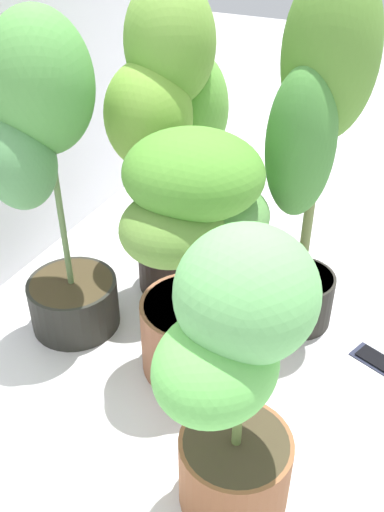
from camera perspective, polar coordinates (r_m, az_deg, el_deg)
ground_plane at (r=1.58m, az=4.58°, el=-12.11°), size 8.00×8.00×0.00m
potted_plant_front_right at (r=1.45m, az=12.09°, el=11.65°), size 0.35×0.30×0.99m
potted_plant_back_right at (r=1.61m, az=-2.16°, el=12.92°), size 0.45×0.35×0.93m
potted_plant_front_left at (r=1.06m, az=4.24°, el=-11.88°), size 0.35×0.29×0.68m
potted_plant_center at (r=1.36m, az=0.12°, el=0.79°), size 0.44×0.38×0.68m
potted_plant_back_center at (r=1.48m, az=-14.18°, el=8.37°), size 0.38×0.34×0.90m
cell_phone at (r=1.70m, az=17.97°, el=-9.87°), size 0.12×0.16×0.01m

